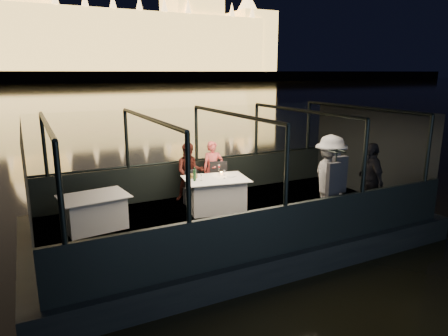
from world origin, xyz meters
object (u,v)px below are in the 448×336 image
dining_table_aft (95,211)px  wine_bottle (195,174)px  coat_stand (334,192)px  chair_port_left (194,186)px  passenger_dark (370,179)px  dining_table_central (216,194)px  person_man_maroon (190,171)px  chair_port_right (222,183)px  person_woman_coral (213,168)px  passenger_stripe (330,183)px

dining_table_aft → wine_bottle: bearing=-1.1°
dining_table_aft → coat_stand: bearing=-30.6°
chair_port_left → passenger_dark: size_ratio=0.49×
chair_port_left → dining_table_central: bearing=-86.2°
person_man_maroon → coat_stand: bearing=-45.2°
dining_table_central → chair_port_right: (0.47, 0.62, 0.06)m
chair_port_right → person_woman_coral: person_woman_coral is taller
chair_port_right → passenger_stripe: size_ratio=0.50×
wine_bottle → person_man_maroon: bearing=75.2°
dining_table_central → passenger_dark: 3.48m
chair_port_left → passenger_dark: 4.09m
dining_table_aft → person_woman_coral: bearing=16.3°
dining_table_central → coat_stand: size_ratio=0.83×
dining_table_central → chair_port_left: bearing=114.3°
chair_port_right → passenger_stripe: 2.76m
person_man_maroon → chair_port_right: bearing=-5.5°
chair_port_right → person_woman_coral: size_ratio=0.65×
person_man_maroon → wine_bottle: person_man_maroon is taller
person_woman_coral → passenger_stripe: size_ratio=0.77×
passenger_dark → dining_table_central: bearing=-103.5°
person_woman_coral → passenger_dark: bearing=-31.6°
coat_stand → wine_bottle: bearing=128.8°
dining_table_central → coat_stand: 2.82m
person_woman_coral → wine_bottle: person_woman_coral is taller
dining_table_central → wine_bottle: wine_bottle is taller
dining_table_aft → chair_port_left: size_ratio=1.64×
dining_table_aft → passenger_stripe: bearing=-21.2°
coat_stand → person_man_maroon: bearing=117.1°
coat_stand → person_woman_coral: coat_stand is taller
dining_table_aft → coat_stand: 4.84m
chair_port_left → dining_table_aft: bearing=172.8°
coat_stand → person_man_maroon: 3.73m
person_woman_coral → passenger_dark: (2.52, -2.86, 0.10)m
person_man_maroon → passenger_dark: 4.24m
dining_table_central → chair_port_left: size_ratio=1.79×
dining_table_central → person_man_maroon: person_man_maroon is taller
passenger_dark → wine_bottle: (-3.42, 1.90, 0.06)m
dining_table_aft → passenger_stripe: 4.97m
coat_stand → passenger_dark: 1.56m
dining_table_central → passenger_dark: passenger_dark is taller
dining_table_central → wine_bottle: 0.74m
coat_stand → passenger_stripe: (0.47, 0.66, -0.05)m
passenger_dark → person_man_maroon: bearing=-112.2°
coat_stand → passenger_stripe: 0.81m
passenger_dark → wine_bottle: bearing=-99.8°
dining_table_central → coat_stand: coat_stand is taller
chair_port_left → passenger_dark: (3.19, -2.52, 0.40)m
chair_port_right → passenger_stripe: bearing=-40.3°
passenger_stripe → passenger_dark: bearing=-77.0°
chair_port_left → chair_port_right: size_ratio=0.86×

